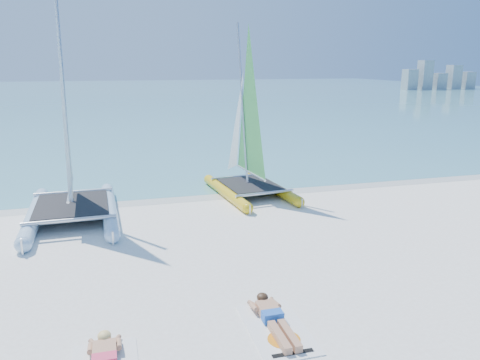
{
  "coord_description": "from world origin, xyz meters",
  "views": [
    {
      "loc": [
        -2.66,
        -10.09,
        4.51
      ],
      "look_at": [
        0.47,
        1.2,
        1.58
      ],
      "focal_mm": 35.0,
      "sensor_mm": 36.0,
      "label": 1
    }
  ],
  "objects_px": {
    "catamaran_yellow": "(245,139)",
    "sunbather_b": "(273,318)",
    "towel_b": "(277,329)",
    "catamaran_blue": "(67,147)"
  },
  "relations": [
    {
      "from": "catamaran_yellow",
      "to": "sunbather_b",
      "type": "relative_size",
      "value": 3.54
    },
    {
      "from": "catamaran_blue",
      "to": "catamaran_yellow",
      "type": "xyz_separation_m",
      "value": [
        5.81,
        1.48,
        -0.23
      ]
    },
    {
      "from": "towel_b",
      "to": "sunbather_b",
      "type": "xyz_separation_m",
      "value": [
        -0.0,
        0.19,
        0.11
      ]
    },
    {
      "from": "catamaran_yellow",
      "to": "towel_b",
      "type": "distance_m",
      "value": 9.26
    },
    {
      "from": "catamaran_blue",
      "to": "catamaran_yellow",
      "type": "distance_m",
      "value": 6.0
    },
    {
      "from": "catamaran_blue",
      "to": "sunbather_b",
      "type": "height_order",
      "value": "catamaran_blue"
    },
    {
      "from": "catamaran_yellow",
      "to": "sunbather_b",
      "type": "height_order",
      "value": "catamaran_yellow"
    },
    {
      "from": "sunbather_b",
      "to": "catamaran_blue",
      "type": "bearing_deg",
      "value": 118.1
    },
    {
      "from": "sunbather_b",
      "to": "catamaran_yellow",
      "type": "bearing_deg",
      "value": 77.12
    },
    {
      "from": "catamaran_blue",
      "to": "sunbather_b",
      "type": "distance_m",
      "value": 8.38
    }
  ]
}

